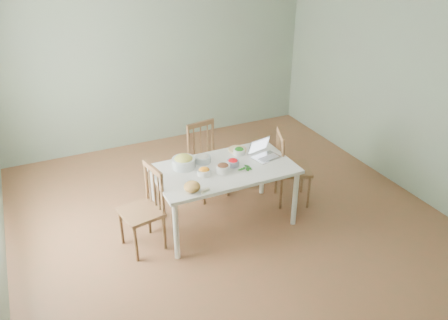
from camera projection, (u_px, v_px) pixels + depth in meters
name	position (u px, v px, depth m)	size (l,w,h in m)	color
floor	(225.00, 216.00, 5.62)	(5.00, 5.00, 0.00)	brown
wall_back	(157.00, 60.00, 6.99)	(5.00, 0.00, 2.70)	gray
wall_front	(386.00, 246.00, 2.99)	(5.00, 0.00, 2.70)	gray
wall_right	(398.00, 85.00, 5.93)	(0.00, 5.00, 2.70)	gray
dining_table	(224.00, 195.00, 5.35)	(1.60, 0.90, 0.75)	silver
chair_far	(209.00, 162.00, 5.86)	(0.43, 0.41, 0.98)	#502C1C
chair_left	(141.00, 210.00, 4.89)	(0.43, 0.41, 0.96)	#502C1C
chair_right	(293.00, 167.00, 5.72)	(0.43, 0.41, 0.98)	#502C1C
bread_boule	(192.00, 187.00, 4.70)	(0.17, 0.17, 0.11)	tan
butter_stick	(205.00, 191.00, 4.70)	(0.10, 0.03, 0.03)	#F5EEC3
bowl_squash	(184.00, 161.00, 5.14)	(0.27, 0.27, 0.15)	gold
bowl_carrot	(204.00, 171.00, 5.01)	(0.15, 0.15, 0.08)	#CA730B
bowl_onion	(203.00, 158.00, 5.27)	(0.18, 0.18, 0.10)	silver
bowl_mushroom	(223.00, 168.00, 5.06)	(0.16, 0.16, 0.11)	#4C2013
bowl_redpep	(233.00, 162.00, 5.20)	(0.14, 0.14, 0.08)	red
bowl_broccoli	(239.00, 151.00, 5.45)	(0.14, 0.14, 0.09)	#14440A
flatbread	(237.00, 150.00, 5.56)	(0.22, 0.22, 0.02)	#CAB88D
basil_bunch	(244.00, 168.00, 5.14)	(0.19, 0.19, 0.02)	#0F4A12
laptop	(267.00, 150.00, 5.34)	(0.31, 0.28, 0.21)	silver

